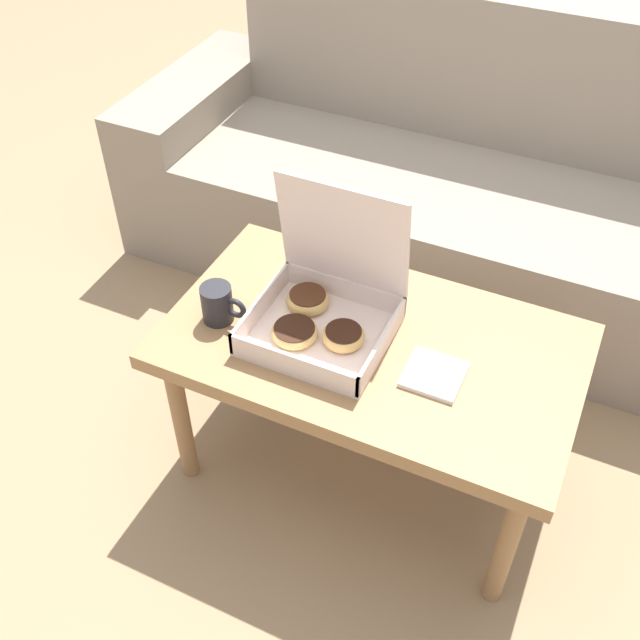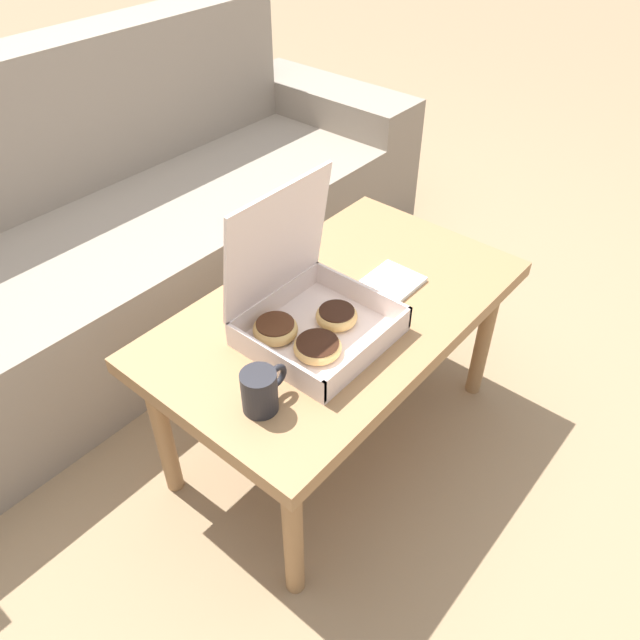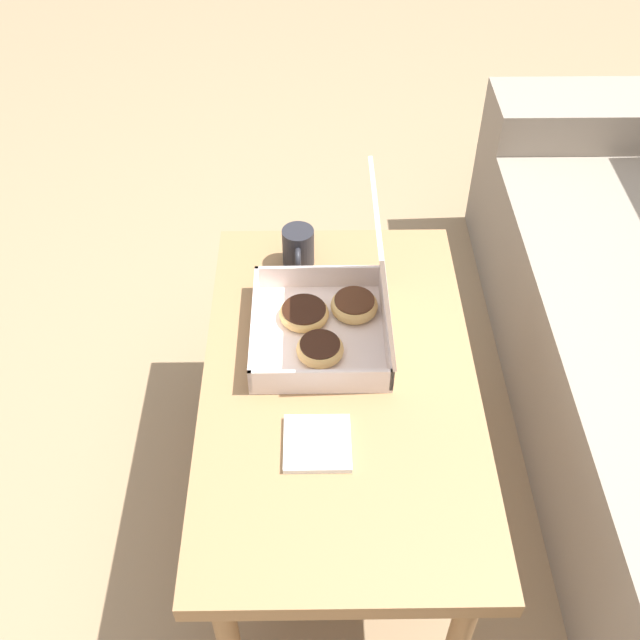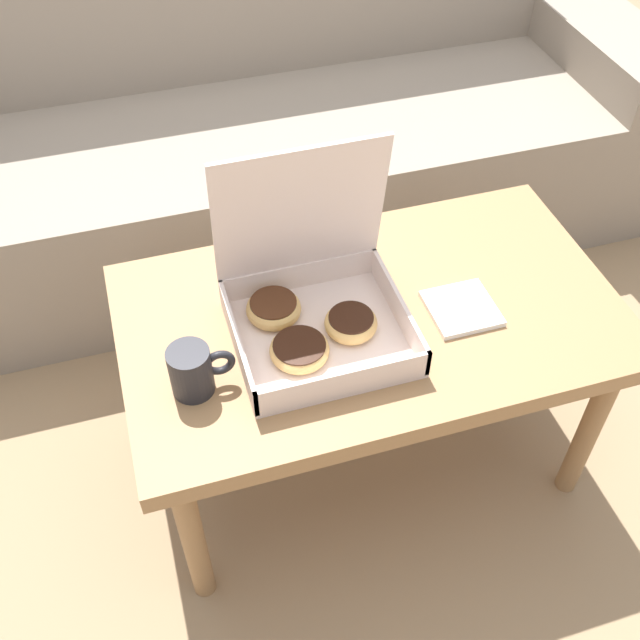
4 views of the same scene
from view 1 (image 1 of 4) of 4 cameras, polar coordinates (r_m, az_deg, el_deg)
name	(u,v)px [view 1 (image 1 of 4)]	position (r m, az deg, el deg)	size (l,w,h in m)	color
ground_plane	(382,428)	(2.13, 4.76, -8.21)	(12.00, 12.00, 0.00)	#937756
couch	(476,198)	(2.50, 11.83, 9.08)	(2.26, 0.76, 0.86)	gray
coffee_table	(371,356)	(1.73, 3.91, -2.78)	(0.94, 0.55, 0.47)	#997047
pastry_box	(323,306)	(1.68, 0.19, 1.04)	(0.31, 0.28, 0.34)	silver
coffee_mug	(218,304)	(1.73, -7.75, 1.23)	(0.11, 0.07, 0.09)	#232328
napkin_stack	(434,374)	(1.63, 8.68, -4.13)	(0.12, 0.12, 0.01)	white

